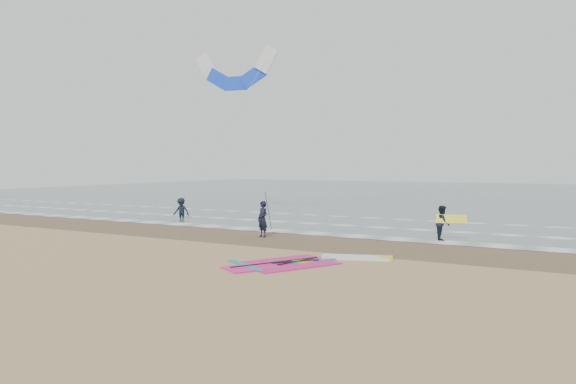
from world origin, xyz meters
The scene contains 11 objects.
ground centered at (0.00, 0.00, 0.00)m, with size 120.00×120.00×0.00m, color tan.
sea_water centered at (0.00, 48.00, 0.01)m, with size 120.00×80.00×0.02m, color #47605E.
wet_sand_band centered at (0.00, 6.00, 0.00)m, with size 120.00×5.00×0.01m, color brown.
foam_waterline centered at (0.00, 10.44, 0.03)m, with size 120.00×9.15×0.02m.
windsurf_rig centered at (0.80, 1.40, 0.03)m, with size 5.13×4.85×0.12m.
person_standing centered at (-3.77, 6.05, 0.84)m, with size 0.62×0.40×1.69m, color black.
person_walking centered at (3.83, 8.85, 0.78)m, with size 0.76×0.59×1.57m, color black.
person_wading centered at (-12.56, 10.83, 0.82)m, with size 1.06×0.61×1.65m, color black.
held_pole centered at (-3.47, 6.05, 1.24)m, with size 0.17×0.86×1.82m.
carried_kiteboard centered at (4.23, 8.75, 0.99)m, with size 1.30×0.51×0.39m.
surf_kite centered at (-10.25, 13.56, 9.26)m, with size 6.16×2.95×9.78m.
Camera 1 is at (8.38, -14.33, 3.35)m, focal length 32.00 mm.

